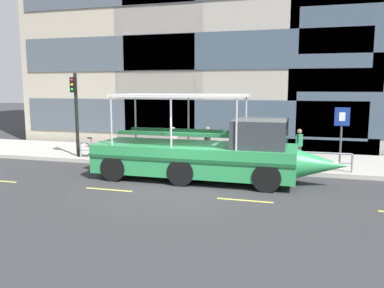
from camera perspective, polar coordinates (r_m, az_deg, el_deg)
ground_plane at (r=14.35m, az=-1.33°, el=-6.23°), size 120.00×120.00×0.00m
sidewalk at (r=19.62m, az=3.57°, el=-2.02°), size 32.00×4.80×0.18m
curb_edge at (r=17.24m, az=1.77°, el=-3.45°), size 32.00×0.18×0.18m
lane_centreline at (r=13.38m, az=-2.69°, el=-7.31°), size 25.80×0.12×0.01m
curb_guardrail at (r=17.48m, az=1.65°, el=-1.24°), size 12.40×0.09×0.77m
traffic_light_pole at (r=20.02m, az=-16.43°, el=5.20°), size 0.24×0.46×4.05m
parking_sign at (r=17.56m, az=20.75°, el=2.28°), size 0.60×0.12×2.56m
leaned_bicycle at (r=19.89m, az=-13.97°, el=-0.75°), size 1.74×0.46×0.96m
duck_tour_boat at (r=15.22m, az=2.33°, el=-1.33°), size 9.64×2.60×3.30m
pedestrian_near_bow at (r=18.16m, az=15.17°, el=0.17°), size 0.31×0.37×1.56m
pedestrian_mid_left at (r=18.40m, az=2.23°, el=0.58°), size 0.36×0.33×1.57m
pedestrian_mid_right at (r=18.76m, az=-2.72°, el=0.62°), size 0.31×0.35×1.52m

